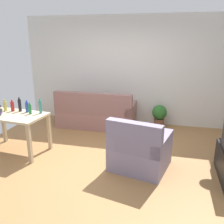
# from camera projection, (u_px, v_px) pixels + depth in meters

# --- Properties ---
(ground_plane) EXTENTS (5.20, 4.40, 0.02)m
(ground_plane) POSITION_uv_depth(u_px,v_px,m) (101.00, 158.00, 4.56)
(ground_plane) COLOR #9E7042
(wall_rear) EXTENTS (5.20, 0.10, 2.70)m
(wall_rear) POSITION_uv_depth(u_px,v_px,m) (124.00, 71.00, 6.21)
(wall_rear) COLOR silver
(wall_rear) RESTS_ON ground_plane
(couch) EXTENTS (1.90, 0.84, 0.92)m
(couch) POSITION_uv_depth(u_px,v_px,m) (96.00, 115.00, 6.07)
(couch) COLOR #996B66
(couch) RESTS_ON ground_plane
(desk) EXTENTS (1.26, 0.81, 0.76)m
(desk) POSITION_uv_depth(u_px,v_px,m) (14.00, 120.00, 4.63)
(desk) COLOR #C6B28E
(desk) RESTS_ON ground_plane
(potted_plant) EXTENTS (0.36, 0.36, 0.57)m
(potted_plant) POSITION_uv_depth(u_px,v_px,m) (159.00, 115.00, 6.01)
(potted_plant) COLOR brown
(potted_plant) RESTS_ON ground_plane
(armchair) EXTENTS (1.06, 1.02, 0.92)m
(armchair) POSITION_uv_depth(u_px,v_px,m) (139.00, 151.00, 4.10)
(armchair) COLOR gray
(armchair) RESTS_ON ground_plane
(bottle_squat) EXTENTS (0.07, 0.07, 0.23)m
(bottle_squat) POSITION_uv_depth(u_px,v_px,m) (5.00, 106.00, 4.79)
(bottle_squat) COLOR #BCB24C
(bottle_squat) RESTS_ON desk
(bottle_red) EXTENTS (0.07, 0.07, 0.23)m
(bottle_red) POSITION_uv_depth(u_px,v_px,m) (12.00, 106.00, 4.78)
(bottle_red) COLOR #AD2323
(bottle_red) RESTS_ON desk
(bottle_dark) EXTENTS (0.06, 0.06, 0.28)m
(bottle_dark) POSITION_uv_depth(u_px,v_px,m) (20.00, 105.00, 4.76)
(bottle_dark) COLOR black
(bottle_dark) RESTS_ON desk
(bottle_blue) EXTENTS (0.06, 0.06, 0.24)m
(bottle_blue) POSITION_uv_depth(u_px,v_px,m) (27.00, 107.00, 4.71)
(bottle_blue) COLOR #2347A3
(bottle_blue) RESTS_ON desk
(bottle_green) EXTENTS (0.05, 0.05, 0.22)m
(bottle_green) POSITION_uv_depth(u_px,v_px,m) (30.00, 109.00, 4.60)
(bottle_green) COLOR #1E722D
(bottle_green) RESTS_ON desk
(bottle_tall) EXTENTS (0.06, 0.06, 0.29)m
(bottle_tall) POSITION_uv_depth(u_px,v_px,m) (40.00, 107.00, 4.63)
(bottle_tall) COLOR teal
(bottle_tall) RESTS_ON desk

